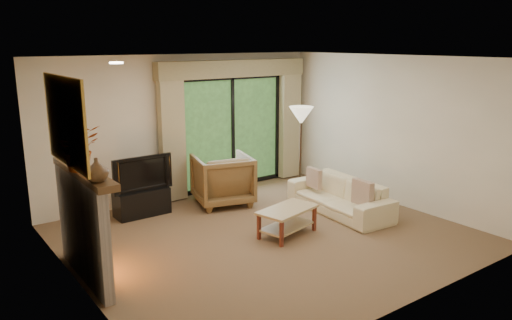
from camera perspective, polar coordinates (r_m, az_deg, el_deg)
floor at (r=7.53m, az=1.36°, el=-8.60°), size 5.50×5.50×0.00m
ceiling at (r=6.98m, az=1.48°, el=11.59°), size 5.50×5.50×0.00m
wall_back at (r=9.21m, az=-8.12°, el=3.79°), size 5.00×0.00×5.00m
wall_front at (r=5.44m, az=17.70°, el=-3.52°), size 5.00×0.00×5.00m
wall_left at (r=5.93m, az=-20.17°, el=-2.33°), size 0.00×5.00×5.00m
wall_right at (r=9.06m, az=15.38°, el=3.27°), size 0.00×5.00×5.00m
fireplace at (r=6.33m, az=-19.19°, el=-7.13°), size 0.24×1.70×1.37m
mirror at (r=6.00m, az=-20.90°, el=4.14°), size 0.07×1.45×1.02m
sliding_door at (r=9.71m, az=-2.73°, el=3.21°), size 2.26×0.10×2.16m
curtain_left at (r=8.93m, az=-9.59°, el=2.78°), size 0.45×0.18×2.35m
curtain_right at (r=10.40m, az=3.84°, el=4.45°), size 0.45×0.18×2.35m
cornice at (r=9.49m, az=-2.50°, el=10.40°), size 3.20×0.24×0.32m
media_console at (r=8.51m, az=-12.91°, el=-4.73°), size 0.88×0.40×0.44m
tv at (r=8.37m, az=-13.09°, el=-1.40°), size 1.01×0.14×0.58m
armchair at (r=8.82m, az=-3.85°, el=-2.23°), size 1.17×1.19×0.89m
sofa at (r=8.53m, az=9.50°, el=-4.07°), size 0.91×2.00×0.57m
pillow_near at (r=8.06m, az=12.08°, el=-3.69°), size 0.14×0.41×0.40m
pillow_far at (r=8.81m, az=6.65°, el=-2.06°), size 0.12×0.35×0.35m
coffee_table at (r=7.49m, az=3.60°, el=-7.04°), size 1.02×0.71×0.42m
floor_lamp at (r=9.24m, az=5.10°, el=0.96°), size 0.47×0.47×1.67m
vase at (r=5.54m, az=-17.75°, el=-1.09°), size 0.27×0.27×0.26m
branches at (r=6.06m, az=-19.64°, el=1.25°), size 0.56×0.52×0.52m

